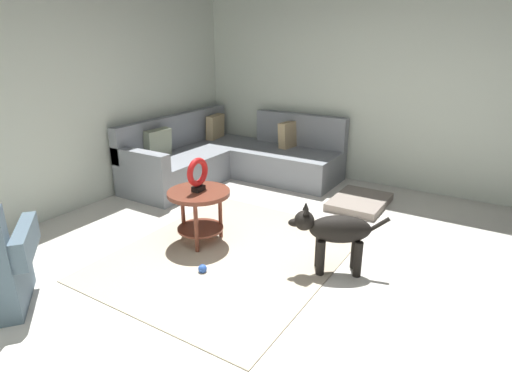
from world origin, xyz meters
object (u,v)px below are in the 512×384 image
sectional_couch (229,159)px  side_table (199,203)px  dog_toy_ball (203,269)px  dog_bed_mat (359,202)px  torus_sculpture (198,174)px  dog (335,232)px

sectional_couch → side_table: sectional_couch is taller
side_table → dog_toy_ball: 0.70m
dog_bed_mat → sectional_couch: bearing=89.6°
side_table → torus_sculpture: bearing=-97.1°
sectional_couch → dog_bed_mat: (-0.01, -1.93, -0.25)m
side_table → dog_bed_mat: 2.07m
side_table → dog_bed_mat: side_table is taller
torus_sculpture → dog_bed_mat: size_ratio=0.41×
dog_bed_mat → dog: dog is taller
dog_bed_mat → dog: (-1.60, -0.31, 0.33)m
sectional_couch → torus_sculpture: sectional_couch is taller
side_table → dog: bearing=-82.8°
torus_sculpture → dog_toy_ball: (-0.45, -0.38, -0.67)m
side_table → torus_sculpture: size_ratio=1.84×
sectional_couch → dog: (-1.62, -2.24, 0.09)m
dog_bed_mat → dog: size_ratio=1.05×
dog → side_table: bearing=67.7°
torus_sculpture → dog_bed_mat: 2.15m
sectional_couch → side_table: 2.01m
dog → sectional_couch: bearing=24.7°
sectional_couch → side_table: size_ratio=3.75×
dog_bed_mat → dog_toy_ball: (-2.22, 0.63, -0.01)m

